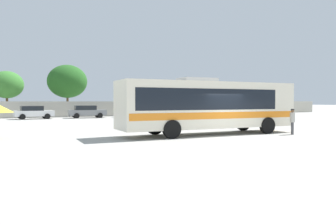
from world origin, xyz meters
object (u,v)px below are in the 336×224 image
object	(u,v)px
parked_car_leftmost_white	(33,112)
parked_car_second_grey	(87,111)
roadside_tree_midleft	(67,81)
roadside_tree_left	(7,85)
attendant_by_bus_door	(292,120)
coach_bus_cream_orange	(207,104)
parked_car_third_grey	(134,111)

from	to	relation	value
parked_car_leftmost_white	parked_car_second_grey	bearing A→B (deg)	-0.32
parked_car_second_grey	roadside_tree_midleft	world-z (taller)	roadside_tree_midleft
roadside_tree_left	roadside_tree_midleft	distance (m)	7.93
attendant_by_bus_door	parked_car_leftmost_white	bearing A→B (deg)	117.26
parked_car_second_grey	roadside_tree_left	size ratio (longest dim) A/B	0.74
coach_bus_cream_orange	parked_car_second_grey	size ratio (longest dim) A/B	2.53
coach_bus_cream_orange	roadside_tree_midleft	size ratio (longest dim) A/B	1.58
parked_car_leftmost_white	roadside_tree_left	world-z (taller)	roadside_tree_left
parked_car_second_grey	roadside_tree_midleft	bearing A→B (deg)	97.04
coach_bus_cream_orange	roadside_tree_midleft	distance (m)	32.26
parked_car_leftmost_white	roadside_tree_midleft	xyz separation A→B (m)	(5.09, 8.30, 4.13)
attendant_by_bus_door	parked_car_leftmost_white	size ratio (longest dim) A/B	0.36
parked_car_leftmost_white	attendant_by_bus_door	bearing A→B (deg)	-62.74
parked_car_second_grey	parked_car_third_grey	bearing A→B (deg)	-6.22
parked_car_leftmost_white	parked_car_third_grey	size ratio (longest dim) A/B	0.95
attendant_by_bus_door	roadside_tree_midleft	bearing A→B (deg)	103.59
parked_car_second_grey	parked_car_leftmost_white	bearing A→B (deg)	179.68
parked_car_third_grey	roadside_tree_midleft	xyz separation A→B (m)	(-6.99, 8.99, 4.13)
attendant_by_bus_door	parked_car_third_grey	world-z (taller)	attendant_by_bus_door
roadside_tree_midleft	parked_car_third_grey	bearing A→B (deg)	-52.13
attendant_by_bus_door	roadside_tree_midleft	xyz separation A→B (m)	(-8.28, 34.28, 4.02)
coach_bus_cream_orange	attendant_by_bus_door	world-z (taller)	coach_bus_cream_orange
parked_car_second_grey	roadside_tree_left	distance (m)	13.02
attendant_by_bus_door	parked_car_third_grey	size ratio (longest dim) A/B	0.34
coach_bus_cream_orange	attendant_by_bus_door	size ratio (longest dim) A/B	7.29
parked_car_third_grey	roadside_tree_left	xyz separation A→B (m)	(-14.88, 9.46, 3.50)
roadside_tree_left	parked_car_leftmost_white	bearing A→B (deg)	-72.34
attendant_by_bus_door	parked_car_second_grey	bearing A→B (deg)	105.63
coach_bus_cream_orange	roadside_tree_left	bearing A→B (deg)	109.51
parked_car_third_grey	roadside_tree_left	world-z (taller)	roadside_tree_left
coach_bus_cream_orange	roadside_tree_left	world-z (taller)	roadside_tree_left
parked_car_second_grey	parked_car_third_grey	distance (m)	5.99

